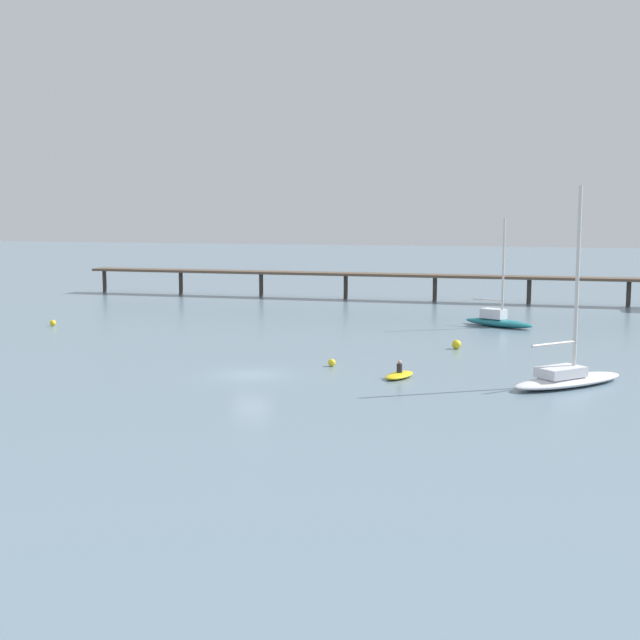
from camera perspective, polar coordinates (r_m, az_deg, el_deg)
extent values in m
plane|color=slate|center=(55.80, -4.54, -3.64)|extent=(400.00, 400.00, 0.00)
cube|color=brown|center=(101.29, 4.64, 2.99)|extent=(76.32, 3.12, 0.30)
cylinder|color=#38332D|center=(114.06, -14.07, 2.49)|extent=(0.50, 0.50, 2.83)
cylinder|color=#38332D|center=(109.32, -9.19, 2.42)|extent=(0.50, 0.50, 2.83)
cylinder|color=#38332D|center=(105.43, -3.92, 2.32)|extent=(0.50, 0.50, 2.83)
cylinder|color=#38332D|center=(102.50, 1.71, 2.19)|extent=(0.50, 0.50, 2.83)
cylinder|color=#38332D|center=(100.61, 7.61, 2.03)|extent=(0.50, 0.50, 2.83)
cylinder|color=#38332D|center=(99.82, 13.67, 1.84)|extent=(0.50, 0.50, 2.83)
cylinder|color=#38332D|center=(100.16, 19.75, 1.64)|extent=(0.50, 0.50, 2.83)
ellipsoid|color=#1E727A|center=(79.93, 11.73, -0.18)|extent=(6.96, 4.94, 0.72)
cube|color=silver|center=(80.13, 11.41, 0.42)|extent=(2.51, 2.14, 0.88)
cylinder|color=silver|center=(79.26, 12.04, 3.32)|extent=(0.20, 0.20, 9.12)
cylinder|color=silver|center=(80.35, 11.04, 1.31)|extent=(2.82, 1.67, 0.16)
ellipsoid|color=white|center=(54.38, 16.12, -3.87)|extent=(7.68, 7.87, 0.61)
cube|color=silver|center=(53.78, 15.65, -3.33)|extent=(3.21, 3.25, 0.60)
cylinder|color=silver|center=(53.88, 16.66, 2.46)|extent=(0.22, 0.22, 11.40)
cylinder|color=silver|center=(53.02, 15.23, -1.54)|extent=(2.57, 2.68, 0.18)
ellipsoid|color=yellow|center=(54.87, 5.27, -3.66)|extent=(2.08, 3.10, 0.35)
cylinder|color=#26262D|center=(54.78, 5.28, -3.19)|extent=(0.45, 0.45, 0.55)
sphere|color=tan|center=(54.71, 5.28, -2.79)|extent=(0.24, 0.24, 0.24)
sphere|color=yellow|center=(66.68, 9.03, -1.60)|extent=(0.70, 0.70, 0.70)
sphere|color=yellow|center=(58.60, 0.78, -2.84)|extent=(0.51, 0.51, 0.51)
sphere|color=yellow|center=(82.51, -17.27, -0.18)|extent=(0.56, 0.56, 0.56)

